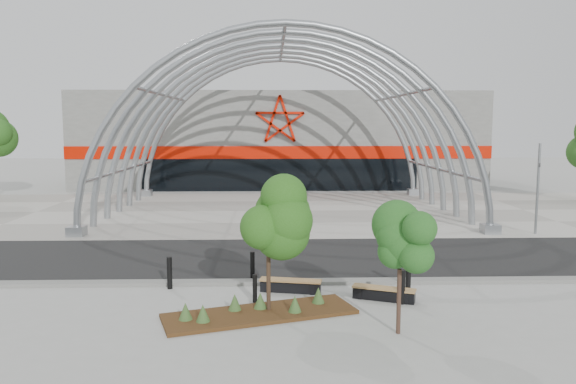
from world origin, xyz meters
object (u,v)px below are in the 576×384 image
Objects in this scene: bench_0 at (291,286)px; bench_1 at (384,294)px; bollard_2 at (255,288)px; street_tree_1 at (400,243)px; street_tree_0 at (268,220)px; signal_pole at (538,187)px.

bench_1 is (2.82, -0.92, -0.01)m from bench_0.
street_tree_1 is at bearing -35.13° from bollard_2.
bench_0 is at bearing 42.16° from bollard_2.
street_tree_1 is at bearing -26.61° from street_tree_0.
bench_1 is 2.26× the size of bollard_2.
bollard_2 is (-3.93, -0.09, 0.23)m from bench_1.
street_tree_1 is 5.01m from bench_0.
street_tree_0 is 1.13× the size of street_tree_1.
street_tree_0 is 4.38× the size of bollard_2.
bench_0 is 1.05× the size of bench_1.
street_tree_0 is at bearing -66.64° from bollard_2.
signal_pole reaches higher than bench_1.
signal_pole reaches higher than bollard_2.
street_tree_0 is 2.50m from bollard_2.
street_tree_1 reaches higher than bollard_2.
bollard_2 reaches higher than bench_1.
bench_1 is (-9.41, -9.96, -2.12)m from signal_pole.
signal_pole is at bearing 36.97° from bollard_2.
street_tree_0 is 1.94× the size of bench_1.
bollard_2 is at bearing -137.84° from bench_0.
bollard_2 is (-0.42, 0.97, -2.27)m from street_tree_0.
bench_1 is at bearing -18.06° from bench_0.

